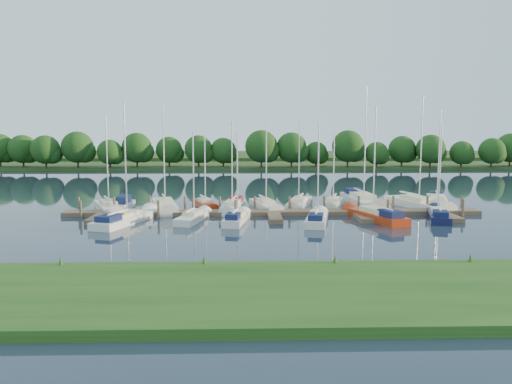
{
  "coord_description": "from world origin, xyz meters",
  "views": [
    {
      "loc": [
        -2.94,
        -39.49,
        8.16
      ],
      "look_at": [
        -1.65,
        8.0,
        2.2
      ],
      "focal_mm": 35.0,
      "sensor_mm": 36.0,
      "label": 1
    }
  ],
  "objects_px": {
    "sailboat_n_0": "(109,208)",
    "sailboat_n_5": "(266,206)",
    "dock": "(273,214)",
    "motorboat": "(122,206)",
    "sailboat_s_2": "(237,219)"
  },
  "relations": [
    {
      "from": "sailboat_n_0",
      "to": "sailboat_n_5",
      "type": "xyz_separation_m",
      "value": [
        15.96,
        1.03,
        -0.0
      ]
    },
    {
      "from": "sailboat_n_0",
      "to": "sailboat_n_5",
      "type": "distance_m",
      "value": 15.99
    },
    {
      "from": "sailboat_n_0",
      "to": "sailboat_s_2",
      "type": "xyz_separation_m",
      "value": [
        13.05,
        -6.87,
        0.05
      ]
    },
    {
      "from": "motorboat",
      "to": "sailboat_s_2",
      "type": "distance_m",
      "value": 14.29
    },
    {
      "from": "motorboat",
      "to": "dock",
      "type": "bearing_deg",
      "value": 164.98
    },
    {
      "from": "motorboat",
      "to": "sailboat_n_0",
      "type": "bearing_deg",
      "value": 42.65
    },
    {
      "from": "dock",
      "to": "sailboat_n_0",
      "type": "relative_size",
      "value": 4.04
    },
    {
      "from": "sailboat_n_0",
      "to": "sailboat_n_5",
      "type": "bearing_deg",
      "value": 159.7
    },
    {
      "from": "dock",
      "to": "sailboat_n_5",
      "type": "distance_m",
      "value": 4.47
    },
    {
      "from": "sailboat_n_0",
      "to": "dock",
      "type": "bearing_deg",
      "value": 144.33
    },
    {
      "from": "dock",
      "to": "sailboat_n_5",
      "type": "height_order",
      "value": "sailboat_n_5"
    },
    {
      "from": "motorboat",
      "to": "sailboat_n_5",
      "type": "bearing_deg",
      "value": -178.9
    },
    {
      "from": "motorboat",
      "to": "sailboat_s_2",
      "type": "xyz_separation_m",
      "value": [
        11.92,
        -7.88,
        -0.03
      ]
    },
    {
      "from": "sailboat_n_0",
      "to": "motorboat",
      "type": "bearing_deg",
      "value": -162.34
    },
    {
      "from": "sailboat_n_0",
      "to": "sailboat_s_2",
      "type": "height_order",
      "value": "sailboat_n_0"
    }
  ]
}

